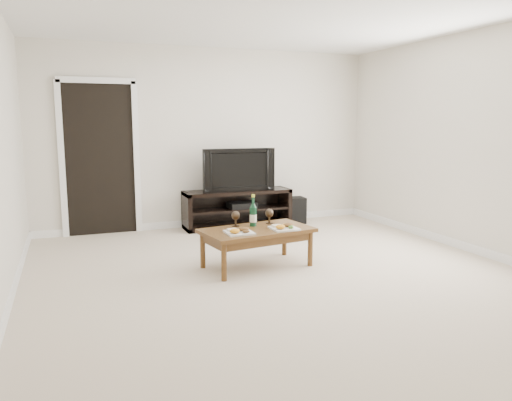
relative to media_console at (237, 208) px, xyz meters
The scene contains 14 objects.
floor 2.53m from the media_console, 97.85° to the right, with size 5.50×5.50×0.00m, color beige.
back_wall 1.12m from the media_console, 141.37° to the left, with size 5.00×0.04×2.60m, color silver.
ceiling 3.44m from the media_console, 97.85° to the right, with size 5.00×5.50×0.04m, color white.
doorway 2.05m from the media_console, behind, with size 0.90×0.02×2.05m, color black.
media_console is the anchor object (origin of this frame).
television 0.58m from the media_console, ahead, with size 1.07×0.14×0.62m, color black.
av_receiver 0.08m from the media_console, ahead, with size 0.40×0.30×0.08m, color black.
subwoofer 0.93m from the media_console, ahead, with size 0.27×0.27×0.40m, color black.
coffee_table 2.07m from the media_console, 102.89° to the right, with size 1.16×0.63×0.42m, color brown.
plate_left 2.28m from the media_console, 108.20° to the right, with size 0.27×0.27×0.07m, color white.
plate_right 2.16m from the media_console, 95.34° to the right, with size 0.27×0.27×0.07m, color white.
wine_bottle 1.96m from the media_console, 103.51° to the right, with size 0.07×0.07×0.35m, color #0D331D.
goblet_left 1.94m from the media_console, 109.20° to the right, with size 0.09×0.09×0.17m, color #31251B, non-canonical shape.
goblet_right 1.85m from the media_console, 97.38° to the right, with size 0.09×0.09×0.17m, color #31251B, non-canonical shape.
Camera 1 is at (-1.98, -4.38, 1.56)m, focal length 35.00 mm.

